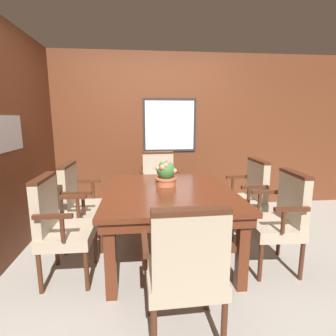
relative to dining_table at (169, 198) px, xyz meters
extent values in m
plane|color=#A39E93|center=(-0.08, -0.15, -0.63)|extent=(14.00, 14.00, 0.00)
cube|color=#5B2D19|center=(-0.08, 1.60, 0.59)|extent=(7.20, 0.06, 2.45)
cube|color=white|center=(0.17, 1.56, 0.71)|extent=(0.77, 0.01, 0.77)
cube|color=#282623|center=(0.17, 1.56, 1.11)|extent=(0.84, 0.02, 0.04)
cube|color=#282623|center=(0.17, 1.56, 0.31)|extent=(0.84, 0.02, 0.03)
cube|color=#282623|center=(-0.23, 1.56, 0.71)|extent=(0.04, 0.02, 0.77)
cube|color=#282623|center=(0.58, 1.56, 0.71)|extent=(0.03, 0.02, 0.77)
cube|color=#B2BCC1|center=(-1.61, 0.05, 0.67)|extent=(0.01, 0.85, 0.36)
cube|color=#562614|center=(-0.55, -0.66, -0.29)|extent=(0.09, 0.09, 0.68)
cube|color=#562614|center=(0.55, -0.66, -0.29)|extent=(0.09, 0.09, 0.68)
cube|color=#562614|center=(-0.55, 0.66, -0.29)|extent=(0.09, 0.09, 0.68)
cube|color=#562614|center=(0.55, 0.66, -0.29)|extent=(0.09, 0.09, 0.68)
cube|color=#562614|center=(0.00, 0.00, 0.00)|extent=(1.25, 1.46, 0.09)
cube|color=#562614|center=(0.00, 0.00, 0.07)|extent=(1.31, 1.52, 0.04)
cylinder|color=#472314|center=(0.20, -0.87, -0.45)|extent=(0.04, 0.04, 0.37)
cylinder|color=#472314|center=(-0.24, -0.88, -0.45)|extent=(0.04, 0.04, 0.37)
cylinder|color=#472314|center=(0.21, -1.25, -0.45)|extent=(0.04, 0.04, 0.37)
cylinder|color=#472314|center=(-0.23, -1.26, -0.45)|extent=(0.04, 0.04, 0.37)
cube|color=tan|center=(-0.02, -1.06, -0.21)|extent=(0.51, 0.46, 0.11)
cube|color=tan|center=(-0.01, -1.24, 0.07)|extent=(0.46, 0.09, 0.46)
cube|color=#472314|center=(-0.01, -1.24, 0.31)|extent=(0.46, 0.10, 0.03)
cylinder|color=#472314|center=(0.24, -1.02, -0.05)|extent=(0.04, 0.04, 0.22)
cube|color=#472314|center=(0.24, -1.09, 0.06)|extent=(0.04, 0.31, 0.04)
cylinder|color=#472314|center=(-0.28, -1.04, -0.05)|extent=(0.04, 0.04, 0.22)
cube|color=#472314|center=(-0.28, -1.10, 0.06)|extent=(0.04, 0.31, 0.04)
cylinder|color=#472314|center=(-0.24, 0.87, -0.45)|extent=(0.04, 0.04, 0.37)
cylinder|color=#472314|center=(0.20, 0.89, -0.45)|extent=(0.04, 0.04, 0.37)
cylinder|color=#472314|center=(-0.26, 1.25, -0.45)|extent=(0.04, 0.04, 0.37)
cylinder|color=#472314|center=(0.18, 1.27, -0.45)|extent=(0.04, 0.04, 0.37)
cube|color=tan|center=(-0.03, 1.07, -0.21)|extent=(0.52, 0.47, 0.11)
cube|color=tan|center=(-0.04, 1.25, 0.07)|extent=(0.46, 0.10, 0.46)
cube|color=#472314|center=(-0.04, 1.25, 0.31)|extent=(0.46, 0.11, 0.03)
cylinder|color=#472314|center=(-0.28, 1.02, -0.05)|extent=(0.04, 0.04, 0.22)
cube|color=#472314|center=(-0.29, 1.09, 0.06)|extent=(0.05, 0.31, 0.04)
cylinder|color=#472314|center=(0.23, 1.05, -0.05)|extent=(0.04, 0.04, 0.22)
cube|color=#472314|center=(0.23, 1.12, 0.06)|extent=(0.05, 0.31, 0.04)
cylinder|color=#472314|center=(0.78, -0.13, -0.45)|extent=(0.04, 0.04, 0.37)
cylinder|color=#472314|center=(0.76, -0.56, -0.45)|extent=(0.04, 0.04, 0.37)
cylinder|color=#472314|center=(1.17, -0.15, -0.45)|extent=(0.04, 0.04, 0.37)
cylinder|color=#472314|center=(1.14, -0.58, -0.45)|extent=(0.04, 0.04, 0.37)
cube|color=tan|center=(0.96, -0.36, -0.21)|extent=(0.47, 0.52, 0.11)
cube|color=tan|center=(1.15, -0.36, 0.07)|extent=(0.10, 0.46, 0.46)
cube|color=#472314|center=(1.15, -0.36, 0.31)|extent=(0.11, 0.46, 0.03)
cylinder|color=#472314|center=(0.94, -0.10, -0.05)|extent=(0.04, 0.04, 0.22)
cube|color=#472314|center=(1.01, -0.10, 0.06)|extent=(0.31, 0.05, 0.04)
cylinder|color=#472314|center=(0.92, -0.61, -0.05)|extent=(0.04, 0.04, 0.22)
cube|color=#472314|center=(0.98, -0.61, 0.06)|extent=(0.31, 0.05, 0.04)
cylinder|color=#472314|center=(-0.77, -0.54, -0.45)|extent=(0.04, 0.04, 0.37)
cylinder|color=#472314|center=(-0.77, -0.10, -0.45)|extent=(0.04, 0.04, 0.37)
cylinder|color=#472314|center=(-1.15, -0.54, -0.45)|extent=(0.04, 0.04, 0.37)
cylinder|color=#472314|center=(-1.15, -0.10, -0.45)|extent=(0.04, 0.04, 0.37)
cube|color=tan|center=(-0.96, -0.32, -0.21)|extent=(0.45, 0.50, 0.11)
cube|color=tan|center=(-1.14, -0.32, 0.07)|extent=(0.08, 0.46, 0.46)
cube|color=#472314|center=(-1.14, -0.32, 0.31)|extent=(0.09, 0.46, 0.03)
cylinder|color=#472314|center=(-0.93, -0.58, -0.05)|extent=(0.04, 0.04, 0.22)
cube|color=#472314|center=(-0.99, -0.58, 0.06)|extent=(0.31, 0.04, 0.04)
cylinder|color=#472314|center=(-0.92, -0.06, -0.05)|extent=(0.04, 0.04, 0.22)
cube|color=#472314|center=(-0.99, -0.06, 0.06)|extent=(0.31, 0.04, 0.04)
cylinder|color=#472314|center=(-0.74, 0.10, -0.45)|extent=(0.04, 0.04, 0.37)
cylinder|color=#472314|center=(-0.73, 0.54, -0.45)|extent=(0.04, 0.04, 0.37)
cylinder|color=#472314|center=(-1.12, 0.11, -0.45)|extent=(0.04, 0.04, 0.37)
cylinder|color=#472314|center=(-1.11, 0.54, -0.45)|extent=(0.04, 0.04, 0.37)
cube|color=tan|center=(-0.92, 0.32, -0.21)|extent=(0.45, 0.51, 0.11)
cube|color=tan|center=(-1.11, 0.32, 0.07)|extent=(0.09, 0.46, 0.46)
cube|color=#472314|center=(-1.11, 0.32, 0.31)|extent=(0.10, 0.46, 0.03)
cylinder|color=#472314|center=(-0.90, 0.06, -0.05)|extent=(0.04, 0.04, 0.22)
cube|color=#472314|center=(-0.96, 0.06, 0.06)|extent=(0.31, 0.04, 0.04)
cylinder|color=#472314|center=(-0.89, 0.58, -0.05)|extent=(0.04, 0.04, 0.22)
cube|color=#472314|center=(-0.95, 0.58, 0.06)|extent=(0.31, 0.04, 0.04)
cylinder|color=#472314|center=(0.75, 0.58, -0.45)|extent=(0.04, 0.04, 0.37)
cylinder|color=#472314|center=(0.75, 0.15, -0.45)|extent=(0.04, 0.04, 0.37)
cylinder|color=#472314|center=(1.13, 0.59, -0.45)|extent=(0.04, 0.04, 0.37)
cylinder|color=#472314|center=(1.13, 0.15, -0.45)|extent=(0.04, 0.04, 0.37)
cube|color=tan|center=(0.94, 0.37, -0.21)|extent=(0.44, 0.50, 0.11)
cube|color=tan|center=(1.12, 0.37, 0.07)|extent=(0.08, 0.46, 0.46)
cube|color=#472314|center=(1.12, 0.37, 0.31)|extent=(0.09, 0.46, 0.03)
cylinder|color=#472314|center=(0.91, 0.62, -0.05)|extent=(0.04, 0.04, 0.22)
cube|color=#472314|center=(0.98, 0.62, 0.06)|extent=(0.31, 0.04, 0.04)
cylinder|color=#472314|center=(0.91, 0.11, -0.05)|extent=(0.04, 0.04, 0.22)
cube|color=#472314|center=(0.98, 0.11, 0.06)|extent=(0.31, 0.04, 0.04)
cylinder|color=#B2603D|center=(-0.02, 0.17, 0.14)|extent=(0.22, 0.22, 0.09)
cylinder|color=#B2603D|center=(-0.02, 0.17, 0.17)|extent=(0.23, 0.23, 0.02)
sphere|color=#387033|center=(-0.02, 0.17, 0.26)|extent=(0.20, 0.20, 0.20)
sphere|color=#EE7E73|center=(-0.11, 0.16, 0.29)|extent=(0.05, 0.05, 0.05)
sphere|color=#F68071|center=(-0.03, 0.10, 0.33)|extent=(0.05, 0.05, 0.05)
sphere|color=#F48061|center=(-0.06, 0.10, 0.31)|extent=(0.06, 0.06, 0.06)
sphere|color=#F67F66|center=(0.07, 0.13, 0.26)|extent=(0.06, 0.06, 0.06)
sphere|color=#E7676F|center=(0.02, 0.24, 0.31)|extent=(0.05, 0.05, 0.05)
sphere|color=#E97C67|center=(-0.06, 0.18, 0.35)|extent=(0.04, 0.04, 0.04)
sphere|color=#DD6E6A|center=(0.01, 0.16, 0.35)|extent=(0.06, 0.06, 0.06)
camera|label=1|loc=(-0.29, -2.62, 0.83)|focal=28.00mm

